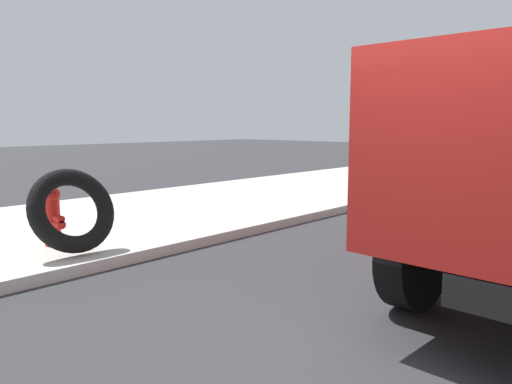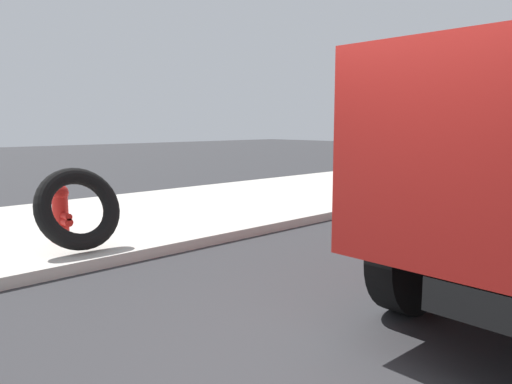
% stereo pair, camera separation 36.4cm
% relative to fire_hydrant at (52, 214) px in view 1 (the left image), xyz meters
% --- Properties ---
extents(ground_plane, '(80.00, 80.00, 0.00)m').
position_rel_fire_hydrant_xyz_m(ground_plane, '(0.10, -5.15, -0.59)').
color(ground_plane, '#2D2D30').
extents(sidewalk_curb, '(36.00, 5.00, 0.15)m').
position_rel_fire_hydrant_xyz_m(sidewalk_curb, '(0.10, 1.35, -0.52)').
color(sidewalk_curb, '#BCB7AD').
rests_on(sidewalk_curb, ground).
extents(fire_hydrant, '(0.25, 0.56, 0.83)m').
position_rel_fire_hydrant_xyz_m(fire_hydrant, '(0.00, 0.00, 0.00)').
color(fire_hydrant, red).
rests_on(fire_hydrant, sidewalk_curb).
extents(loose_tire, '(1.16, 0.71, 1.12)m').
position_rel_fire_hydrant_xyz_m(loose_tire, '(-0.01, -0.59, 0.12)').
color(loose_tire, black).
rests_on(loose_tire, sidewalk_curb).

